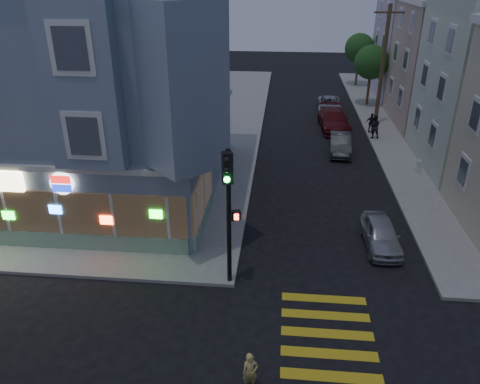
# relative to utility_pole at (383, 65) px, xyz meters

# --- Properties ---
(ground) EXTENTS (120.00, 120.00, 0.00)m
(ground) POSITION_rel_utility_pole_xyz_m (-12.00, -24.00, -4.80)
(ground) COLOR black
(ground) RESTS_ON ground
(sidewalk_nw) EXTENTS (33.00, 42.00, 0.15)m
(sidewalk_nw) POSITION_rel_utility_pole_xyz_m (-25.50, -1.00, -4.72)
(sidewalk_nw) COLOR gray
(sidewalk_nw) RESTS_ON ground
(corner_building) EXTENTS (14.60, 14.60, 11.40)m
(corner_building) POSITION_rel_utility_pole_xyz_m (-18.00, -13.02, 1.02)
(corner_building) COLOR gray
(corner_building) RESTS_ON sidewalk_nw
(row_house_c) EXTENTS (12.00, 8.60, 9.00)m
(row_house_c) POSITION_rel_utility_pole_xyz_m (7.50, 1.00, -0.15)
(row_house_c) COLOR tan
(row_house_c) RESTS_ON sidewalk_ne
(row_house_d) EXTENTS (12.00, 8.60, 10.50)m
(row_house_d) POSITION_rel_utility_pole_xyz_m (7.50, 10.00, 0.60)
(row_house_d) COLOR #B2AABB
(row_house_d) RESTS_ON sidewalk_ne
(utility_pole) EXTENTS (2.20, 0.30, 9.00)m
(utility_pole) POSITION_rel_utility_pole_xyz_m (0.00, 0.00, 0.00)
(utility_pole) COLOR #4C3826
(utility_pole) RESTS_ON sidewalk_ne
(street_tree_near) EXTENTS (3.00, 3.00, 5.30)m
(street_tree_near) POSITION_rel_utility_pole_xyz_m (0.20, 6.00, -0.86)
(street_tree_near) COLOR #4C3826
(street_tree_near) RESTS_ON sidewalk_ne
(street_tree_far) EXTENTS (3.00, 3.00, 5.30)m
(street_tree_far) POSITION_rel_utility_pole_xyz_m (0.20, 14.00, -0.86)
(street_tree_far) COLOR #4C3826
(street_tree_far) RESTS_ON sidewalk_ne
(running_child) EXTENTS (0.55, 0.44, 1.31)m
(running_child) POSITION_rel_utility_pole_xyz_m (-8.00, -26.82, -4.14)
(running_child) COLOR #CFBC69
(running_child) RESTS_ON ground
(pedestrian_a) EXTENTS (0.85, 0.67, 1.74)m
(pedestrian_a) POSITION_rel_utility_pole_xyz_m (-0.70, -3.43, -3.78)
(pedestrian_a) COLOR black
(pedestrian_a) RESTS_ON sidewalk_ne
(pedestrian_b) EXTENTS (0.95, 0.67, 1.49)m
(pedestrian_b) POSITION_rel_utility_pole_xyz_m (-0.70, -2.18, -3.90)
(pedestrian_b) COLOR black
(pedestrian_b) RESTS_ON sidewalk_ne
(parked_car_a) EXTENTS (1.59, 3.69, 1.24)m
(parked_car_a) POSITION_rel_utility_pole_xyz_m (-2.72, -18.28, -4.18)
(parked_car_a) COLOR #A7A8AE
(parked_car_a) RESTS_ON ground
(parked_car_b) EXTENTS (1.64, 4.02, 1.30)m
(parked_car_b) POSITION_rel_utility_pole_xyz_m (-3.40, -6.36, -4.15)
(parked_car_b) COLOR #393B3E
(parked_car_b) RESTS_ON ground
(parked_car_c) EXTENTS (2.44, 5.35, 1.52)m
(parked_car_c) POSITION_rel_utility_pole_xyz_m (-3.40, -1.16, -4.04)
(parked_car_c) COLOR maroon
(parked_car_c) RESTS_ON ground
(parked_car_d) EXTENTS (2.17, 4.41, 1.20)m
(parked_car_d) POSITION_rel_utility_pole_xyz_m (-3.35, 4.04, -4.19)
(parked_car_d) COLOR #A1A5AB
(parked_car_d) RESTS_ON ground
(traffic_signal) EXTENTS (0.71, 0.63, 5.61)m
(traffic_signal) POSITION_rel_utility_pole_xyz_m (-9.20, -21.84, -0.85)
(traffic_signal) COLOR black
(traffic_signal) RESTS_ON sidewalk_nw
(fire_hydrant) EXTENTS (0.48, 0.28, 0.83)m
(fire_hydrant) POSITION_rel_utility_pole_xyz_m (1.00, -9.68, -4.21)
(fire_hydrant) COLOR silver
(fire_hydrant) RESTS_ON sidewalk_ne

